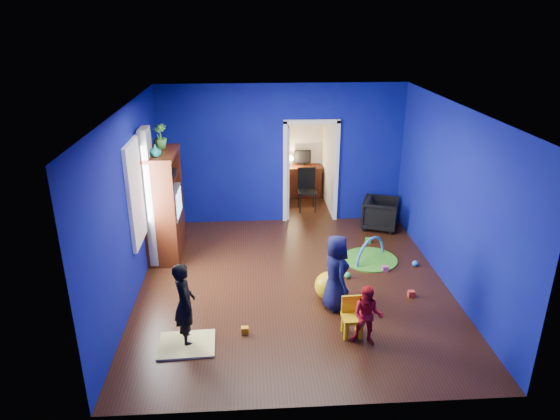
{
  "coord_description": "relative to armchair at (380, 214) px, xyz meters",
  "views": [
    {
      "loc": [
        -0.67,
        -7.17,
        4.18
      ],
      "look_at": [
        -0.19,
        0.4,
        1.17
      ],
      "focal_mm": 32.0,
      "sensor_mm": 36.0,
      "label": 1
    }
  ],
  "objects": [
    {
      "name": "toy_3",
      "position": [
        -1.06,
        -2.04,
        -0.26
      ],
      "size": [
        0.11,
        0.11,
        0.11
      ],
      "primitive_type": "sphere",
      "color": "green",
      "rests_on": "floor"
    },
    {
      "name": "window_left",
      "position": [
        -4.48,
        -1.85,
        1.23
      ],
      "size": [
        0.03,
        0.95,
        1.55
      ],
      "primitive_type": "cube",
      "color": "white",
      "rests_on": "wall_left"
    },
    {
      "name": "study_desk",
      "position": [
        -1.4,
        2.06,
        0.06
      ],
      "size": [
        0.88,
        0.44,
        0.75
      ],
      "primitive_type": "cube",
      "color": "#3D140A",
      "rests_on": "floor"
    },
    {
      "name": "folding_chair",
      "position": [
        -1.4,
        1.1,
        0.14
      ],
      "size": [
        0.4,
        0.4,
        0.92
      ],
      "primitive_type": "cube",
      "color": "black",
      "rests_on": "floor"
    },
    {
      "name": "doorway",
      "position": [
        -1.4,
        0.55,
        0.73
      ],
      "size": [
        1.16,
        0.1,
        2.1
      ],
      "primitive_type": "cube",
      "color": "white",
      "rests_on": "floor"
    },
    {
      "name": "curtain",
      "position": [
        -4.37,
        -1.3,
        0.93
      ],
      "size": [
        0.14,
        0.42,
        2.4
      ],
      "primitive_type": "cube",
      "color": "slate",
      "rests_on": "floor"
    },
    {
      "name": "yellow_blanket",
      "position": [
        -3.57,
        -3.73,
        -0.3
      ],
      "size": [
        0.78,
        0.63,
        0.03
      ],
      "primitive_type": "cube",
      "rotation": [
        0.0,
        0.0,
        0.04
      ],
      "color": "#F2E07A",
      "rests_on": "floor"
    },
    {
      "name": "child_black",
      "position": [
        -3.57,
        -3.63,
        0.27
      ],
      "size": [
        0.39,
        0.49,
        1.18
      ],
      "primitive_type": "imported",
      "rotation": [
        0.0,
        0.0,
        1.86
      ],
      "color": "black",
      "rests_on": "floor"
    },
    {
      "name": "alcove",
      "position": [
        -1.4,
        1.42,
        0.93
      ],
      "size": [
        1.0,
        1.75,
        2.5
      ],
      "primitive_type": null,
      "color": "silver",
      "rests_on": "floor"
    },
    {
      "name": "toy_arch",
      "position": [
        -0.53,
        -1.42,
        -0.3
      ],
      "size": [
        0.67,
        0.63,
        0.87
      ],
      "primitive_type": "torus",
      "rotation": [
        1.57,
        0.0,
        0.75
      ],
      "color": "#3F8CD8",
      "rests_on": "floor"
    },
    {
      "name": "wall_front",
      "position": [
        -2.0,
        -4.95,
        1.13
      ],
      "size": [
        5.0,
        0.02,
        2.9
      ],
      "primitive_type": "cube",
      "color": "#0B0C7D",
      "rests_on": "floor"
    },
    {
      "name": "toy_1",
      "position": [
        0.21,
        -1.7,
        -0.26
      ],
      "size": [
        0.11,
        0.11,
        0.11
      ],
      "primitive_type": "sphere",
      "color": "blue",
      "rests_on": "floor"
    },
    {
      "name": "crt_tv",
      "position": [
        -4.18,
        -0.95,
        0.7
      ],
      "size": [
        0.46,
        0.7,
        0.54
      ],
      "primitive_type": "cube",
      "color": "silver",
      "rests_on": "tv_armoire"
    },
    {
      "name": "toy_5",
      "position": [
        -0.4,
        -0.7,
        -0.27
      ],
      "size": [
        0.1,
        0.08,
        0.1
      ],
      "primitive_type": "cube",
      "color": "green",
      "rests_on": "floor"
    },
    {
      "name": "armchair",
      "position": [
        0.0,
        0.0,
        0.0
      ],
      "size": [
        0.89,
        0.88,
        0.64
      ],
      "primitive_type": "imported",
      "rotation": [
        0.0,
        0.0,
        1.22
      ],
      "color": "black",
      "rests_on": "floor"
    },
    {
      "name": "toy_0",
      "position": [
        -0.17,
        -2.7,
        -0.27
      ],
      "size": [
        0.1,
        0.08,
        0.1
      ],
      "primitive_type": "cube",
      "color": "red",
      "rests_on": "floor"
    },
    {
      "name": "child_navy",
      "position": [
        -1.43,
        -2.91,
        0.27
      ],
      "size": [
        0.49,
        0.64,
        1.18
      ],
      "primitive_type": "imported",
      "rotation": [
        0.0,
        0.0,
        1.78
      ],
      "color": "#0F1139",
      "rests_on": "floor"
    },
    {
      "name": "toy_2",
      "position": [
        -2.79,
        -3.5,
        -0.27
      ],
      "size": [
        0.1,
        0.08,
        0.1
      ],
      "primitive_type": "cube",
      "color": "orange",
      "rests_on": "floor"
    },
    {
      "name": "toy_4",
      "position": [
        -0.37,
        -1.86,
        -0.27
      ],
      "size": [
        0.1,
        0.08,
        0.1
      ],
      "primitive_type": "cube",
      "color": "#C24894",
      "rests_on": "floor"
    },
    {
      "name": "play_mat",
      "position": [
        -0.53,
        -1.42,
        -0.31
      ],
      "size": [
        0.98,
        0.98,
        0.03
      ],
      "primitive_type": "cylinder",
      "color": "#389622",
      "rests_on": "floor"
    },
    {
      "name": "wall_back",
      "position": [
        -2.0,
        0.55,
        1.13
      ],
      "size": [
        5.0,
        0.02,
        2.9
      ],
      "primitive_type": "cube",
      "color": "#0B0C7D",
      "rests_on": "floor"
    },
    {
      "name": "toddler_red",
      "position": [
        -1.15,
        -3.83,
        0.11
      ],
      "size": [
        0.5,
        0.44,
        0.86
      ],
      "primitive_type": "imported",
      "rotation": [
        0.0,
        0.0,
        -0.33
      ],
      "color": "#AF1226",
      "rests_on": "floor"
    },
    {
      "name": "floor",
      "position": [
        -2.0,
        -2.2,
        -0.32
      ],
      "size": [
        5.0,
        5.5,
        0.01
      ],
      "primitive_type": "cube",
      "color": "black",
      "rests_on": "ground"
    },
    {
      "name": "wall_right",
      "position": [
        0.5,
        -2.2,
        1.13
      ],
      "size": [
        0.02,
        5.5,
        2.9
      ],
      "primitive_type": "cube",
      "color": "#0B0C7D",
      "rests_on": "floor"
    },
    {
      "name": "potted_plant",
      "position": [
        -4.22,
        -0.73,
        1.85
      ],
      "size": [
        0.3,
        0.3,
        0.42
      ],
      "primitive_type": "imported",
      "rotation": [
        0.0,
        0.0,
        -0.31
      ],
      "color": "green",
      "rests_on": "tv_armoire"
    },
    {
      "name": "tv_armoire",
      "position": [
        -4.22,
        -0.95,
        0.66
      ],
      "size": [
        0.58,
        1.14,
        1.96
      ],
      "primitive_type": "cube",
      "color": "#3A0D09",
      "rests_on": "floor"
    },
    {
      "name": "ceiling",
      "position": [
        -2.0,
        -2.2,
        2.58
      ],
      "size": [
        5.0,
        5.5,
        0.01
      ],
      "primitive_type": "cube",
      "color": "white",
      "rests_on": "wall_back"
    },
    {
      "name": "vase",
      "position": [
        -4.22,
        -1.25,
        1.74
      ],
      "size": [
        0.2,
        0.2,
        0.2
      ],
      "primitive_type": "imported",
      "rotation": [
        0.0,
        0.0,
        0.08
      ],
      "color": "#0B495C",
      "rests_on": "tv_armoire"
    },
    {
      "name": "book_shelf",
      "position": [
        -1.4,
        2.17,
        1.7
      ],
      "size": [
        0.88,
        0.24,
        0.04
      ],
      "primitive_type": "cube",
      "color": "white",
      "rests_on": "study_desk"
    },
    {
      "name": "wall_left",
      "position": [
        -4.5,
        -2.2,
        1.13
      ],
      "size": [
        0.02,
        5.5,
        2.9
      ],
      "primitive_type": "cube",
      "color": "#0B0C7D",
      "rests_on": "floor"
    },
    {
      "name": "desk_monitor",
      "position": [
        -1.4,
        2.18,
        0.63
      ],
      "size": [
        0.4,
        0.05,
        0.32
      ],
      "primitive_type": "cube",
      "color": "black",
      "rests_on": "study_desk"
    },
    {
      "name": "desk_lamp",
      "position": [
        -1.68,
        2.12,
        0.61
      ],
      "size": [
        0.14,
        0.14,
        0.14
      ],
      "primitive_type": "sphere",
      "color": "#FFD88C",
      "rests_on": "study_desk"
    },
    {
      "name": "hopper_ball",
      "position": [
        -1.48,
        -2.66,
        -0.1
      ],
      "size": [
        0.44,
        0.44,
        0.44
      ],
      "primitive_type": "sphere",
      "color": "yellow",
      "rests_on": "floor"
    },
    {
      "name": "kid_chair",
      "position": [
        -1.3,
        -3.63,
        -0.07
      ],
      "size": [
        0.29,
        0.29,
        0.5
      ],
      "primitive_type": "cube",
      "rotation": [
        0.0,
        0.0,
        0.04
      ],
      "color": "yellow",
      "rests_on": "floor"
    }
  ]
}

